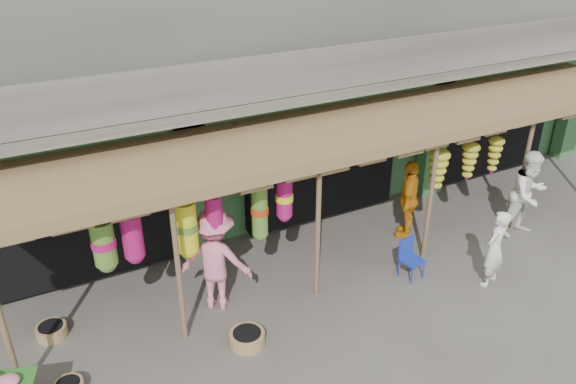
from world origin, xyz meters
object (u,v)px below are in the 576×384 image
person_vendor (409,199)px  person_shopper (215,260)px  blue_chair (410,256)px  person_right (528,194)px  person_front (494,249)px

person_vendor → person_shopper: bearing=-38.2°
blue_chair → person_shopper: (-3.55, 0.86, 0.52)m
person_right → person_shopper: 6.73m
person_right → person_shopper: person_shopper is taller
person_front → person_right: person_right is taller
person_front → blue_chair: bearing=-57.1°
person_shopper → person_front: bearing=-165.3°
person_front → person_right: bearing=-172.6°
blue_chair → person_shopper: person_shopper is taller
person_vendor → person_front: bearing=54.6°
blue_chair → person_front: bearing=-46.2°
person_shopper → person_right: bearing=-151.4°
person_vendor → person_shopper: 4.47m
person_front → person_right: size_ratio=0.80×
person_front → person_vendor: 2.15m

